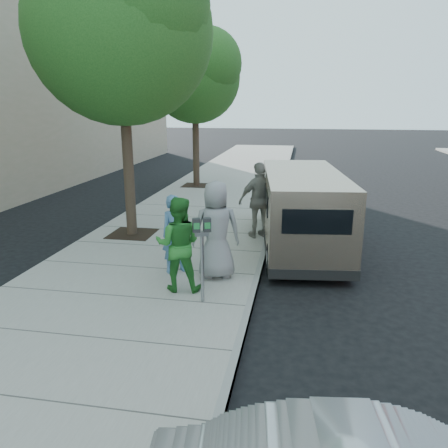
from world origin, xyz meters
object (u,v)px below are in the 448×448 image
(tree_near, at_px, (122,23))
(parking_meter, at_px, (202,242))
(person_gray_shirt, at_px, (216,230))
(van, at_px, (302,209))
(person_striped_polo, at_px, (260,200))
(tree_far, at_px, (196,73))
(person_green_shirt, at_px, (178,244))
(person_officer, at_px, (175,234))

(tree_near, relative_size, parking_meter, 4.79)
(parking_meter, height_order, person_gray_shirt, person_gray_shirt)
(parking_meter, distance_m, van, 4.19)
(van, xyz_separation_m, person_striped_polo, (-1.11, 0.39, 0.10))
(tree_far, height_order, person_striped_polo, tree_far)
(person_striped_polo, bearing_deg, person_green_shirt, 43.03)
(parking_meter, distance_m, person_striped_polo, 4.25)
(tree_near, bearing_deg, person_gray_shirt, -42.74)
(tree_far, relative_size, van, 1.16)
(tree_far, height_order, van, tree_far)
(person_officer, bearing_deg, parking_meter, -96.51)
(tree_near, distance_m, person_gray_shirt, 5.87)
(tree_far, xyz_separation_m, parking_meter, (2.84, -11.45, -3.60))
(parking_meter, xyz_separation_m, person_officer, (-0.89, 1.35, -0.30))
(tree_far, xyz_separation_m, person_gray_shirt, (2.86, -10.24, -3.72))
(parking_meter, relative_size, van, 0.28)
(van, xyz_separation_m, person_officer, (-2.61, -2.46, -0.08))
(person_striped_polo, bearing_deg, person_officer, 32.75)
(parking_meter, xyz_separation_m, person_gray_shirt, (0.02, 1.21, -0.13))
(van, height_order, person_striped_polo, person_striped_polo)
(person_officer, height_order, person_green_shirt, person_green_shirt)
(tree_near, bearing_deg, person_striped_polo, 5.81)
(tree_near, xyz_separation_m, person_striped_polo, (3.45, 0.35, -4.38))
(van, bearing_deg, person_green_shirt, -130.92)
(tree_near, xyz_separation_m, parking_meter, (2.84, -3.85, -4.26))
(parking_meter, bearing_deg, person_gray_shirt, 69.18)
(tree_near, xyz_separation_m, van, (4.56, -0.04, -4.48))
(van, distance_m, person_green_shirt, 4.06)
(van, relative_size, person_officer, 3.33)
(tree_far, relative_size, person_striped_polo, 3.20)
(person_green_shirt, bearing_deg, tree_far, -84.36)
(person_officer, bearing_deg, tree_near, 88.06)
(tree_far, xyz_separation_m, person_green_shirt, (2.28, -10.99, -3.82))
(person_officer, bearing_deg, van, 3.48)
(tree_near, bearing_deg, person_green_shirt, -56.15)
(parking_meter, height_order, person_officer, person_officer)
(tree_far, bearing_deg, person_striped_polo, -64.52)
(tree_near, height_order, person_green_shirt, tree_near)
(tree_near, relative_size, tree_far, 1.16)
(van, relative_size, person_striped_polo, 2.75)
(tree_far, height_order, person_green_shirt, tree_far)
(van, distance_m, person_officer, 3.59)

